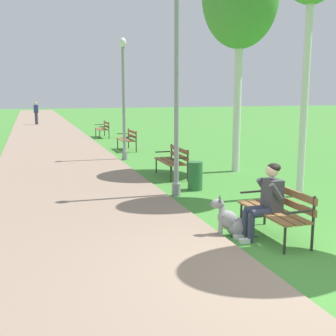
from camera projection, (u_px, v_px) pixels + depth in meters
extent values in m
plane|color=#478E38|center=(284.00, 274.00, 5.65)|extent=(120.00, 120.00, 0.00)
cube|color=gray|center=(45.00, 129.00, 27.47)|extent=(4.05, 60.00, 0.04)
cube|color=olive|center=(263.00, 213.00, 6.93)|extent=(0.14, 1.50, 0.04)
cube|color=olive|center=(272.00, 212.00, 6.98)|extent=(0.14, 1.50, 0.04)
cube|color=olive|center=(282.00, 211.00, 7.03)|extent=(0.14, 1.50, 0.04)
cube|color=olive|center=(287.00, 202.00, 7.04)|extent=(0.04, 1.50, 0.11)
cube|color=olive|center=(288.00, 191.00, 7.01)|extent=(0.04, 1.50, 0.11)
cylinder|color=#2D2B28|center=(241.00, 215.00, 7.61)|extent=(0.04, 0.04, 0.45)
cylinder|color=#2D2B28|center=(265.00, 202.00, 7.72)|extent=(0.04, 0.04, 0.85)
cube|color=#2D2B28|center=(252.00, 192.00, 7.60)|extent=(0.45, 0.04, 0.03)
cylinder|color=#2D2B28|center=(285.00, 240.00, 6.31)|extent=(0.04, 0.04, 0.45)
cylinder|color=#2D2B28|center=(313.00, 224.00, 6.42)|extent=(0.04, 0.04, 0.85)
cube|color=#2D2B28|center=(298.00, 212.00, 6.30)|extent=(0.45, 0.04, 0.03)
cube|color=olive|center=(164.00, 162.00, 11.99)|extent=(0.14, 1.50, 0.04)
cube|color=olive|center=(170.00, 161.00, 12.04)|extent=(0.14, 1.50, 0.04)
cube|color=olive|center=(176.00, 161.00, 12.10)|extent=(0.14, 1.50, 0.04)
cube|color=olive|center=(179.00, 156.00, 12.10)|extent=(0.04, 1.50, 0.11)
cube|color=olive|center=(179.00, 150.00, 12.07)|extent=(0.04, 1.50, 0.11)
cylinder|color=#2D2B28|center=(156.00, 166.00, 12.67)|extent=(0.04, 0.04, 0.45)
cylinder|color=#2D2B28|center=(172.00, 158.00, 12.78)|extent=(0.04, 0.04, 0.85)
cube|color=#2D2B28|center=(163.00, 152.00, 12.66)|extent=(0.45, 0.04, 0.03)
cylinder|color=#2D2B28|center=(171.00, 174.00, 11.38)|extent=(0.04, 0.04, 0.45)
cylinder|color=#2D2B28|center=(188.00, 166.00, 11.49)|extent=(0.04, 0.04, 0.85)
cube|color=#2D2B28|center=(178.00, 159.00, 11.37)|extent=(0.45, 0.04, 0.03)
cube|color=olive|center=(121.00, 140.00, 17.48)|extent=(0.14, 1.50, 0.04)
cube|color=olive|center=(126.00, 140.00, 17.54)|extent=(0.14, 1.50, 0.04)
cube|color=olive|center=(130.00, 139.00, 17.59)|extent=(0.14, 1.50, 0.04)
cube|color=olive|center=(132.00, 136.00, 17.60)|extent=(0.04, 1.50, 0.11)
cube|color=olive|center=(132.00, 132.00, 17.56)|extent=(0.04, 1.50, 0.11)
cylinder|color=#2D2B28|center=(118.00, 143.00, 18.16)|extent=(0.04, 0.04, 0.45)
cylinder|color=#2D2B28|center=(129.00, 138.00, 18.27)|extent=(0.04, 0.04, 0.85)
cube|color=#2D2B28|center=(122.00, 134.00, 18.15)|extent=(0.45, 0.04, 0.03)
cylinder|color=#2D2B28|center=(124.00, 147.00, 16.87)|extent=(0.04, 0.04, 0.45)
cylinder|color=#2D2B28|center=(136.00, 142.00, 16.98)|extent=(0.04, 0.04, 0.85)
cube|color=#2D2B28|center=(129.00, 137.00, 16.86)|extent=(0.45, 0.04, 0.03)
cube|color=olive|center=(98.00, 129.00, 22.50)|extent=(0.14, 1.50, 0.04)
cube|color=olive|center=(101.00, 129.00, 22.55)|extent=(0.14, 1.50, 0.04)
cube|color=olive|center=(105.00, 129.00, 22.60)|extent=(0.14, 1.50, 0.04)
cube|color=olive|center=(107.00, 126.00, 22.61)|extent=(0.04, 1.50, 0.11)
cube|color=olive|center=(106.00, 123.00, 22.58)|extent=(0.04, 1.50, 0.11)
cylinder|color=#2D2B28|center=(96.00, 132.00, 23.18)|extent=(0.04, 0.04, 0.45)
cylinder|color=#2D2B28|center=(104.00, 128.00, 23.29)|extent=(0.04, 0.04, 0.85)
cube|color=#2D2B28|center=(99.00, 125.00, 23.17)|extent=(0.45, 0.04, 0.03)
cylinder|color=#2D2B28|center=(100.00, 135.00, 21.88)|extent=(0.04, 0.04, 0.45)
cylinder|color=#2D2B28|center=(109.00, 130.00, 21.99)|extent=(0.04, 0.04, 0.85)
cube|color=#2D2B28|center=(103.00, 127.00, 21.87)|extent=(0.45, 0.04, 0.03)
cylinder|color=#33384C|center=(257.00, 210.00, 7.03)|extent=(0.42, 0.14, 0.14)
cylinder|color=#33384C|center=(245.00, 225.00, 7.01)|extent=(0.11, 0.11, 0.47)
cube|color=silver|center=(240.00, 237.00, 7.02)|extent=(0.24, 0.09, 0.07)
cylinder|color=#33384C|center=(263.00, 213.00, 6.84)|extent=(0.42, 0.14, 0.14)
cylinder|color=#33384C|center=(251.00, 228.00, 6.82)|extent=(0.11, 0.11, 0.47)
cube|color=silver|center=(246.00, 241.00, 6.83)|extent=(0.24, 0.09, 0.07)
cube|color=#3F3F42|center=(272.00, 195.00, 6.95)|extent=(0.22, 0.36, 0.52)
cylinder|color=#3F3F42|center=(263.00, 186.00, 7.11)|extent=(0.25, 0.09, 0.30)
cylinder|color=#3F3F42|center=(276.00, 192.00, 6.73)|extent=(0.25, 0.09, 0.30)
sphere|color=beige|center=(272.00, 171.00, 6.88)|extent=(0.21, 0.21, 0.21)
ellipsoid|color=black|center=(274.00, 168.00, 6.88)|extent=(0.22, 0.23, 0.14)
ellipsoid|color=gray|center=(237.00, 227.00, 7.11)|extent=(0.43, 0.38, 0.32)
ellipsoid|color=gray|center=(229.00, 220.00, 7.09)|extent=(0.54, 0.38, 0.48)
ellipsoid|color=#595959|center=(232.00, 218.00, 7.08)|extent=(0.40, 0.30, 0.27)
cylinder|color=gray|center=(220.00, 224.00, 7.17)|extent=(0.06, 0.06, 0.38)
cylinder|color=gray|center=(221.00, 226.00, 7.05)|extent=(0.06, 0.06, 0.38)
cylinder|color=gray|center=(222.00, 211.00, 7.07)|extent=(0.16, 0.19, 0.19)
ellipsoid|color=gray|center=(217.00, 204.00, 7.05)|extent=(0.25, 0.21, 0.16)
cone|color=#595959|center=(211.00, 204.00, 7.05)|extent=(0.12, 0.12, 0.09)
cone|color=#595959|center=(220.00, 197.00, 7.08)|extent=(0.06, 0.06, 0.09)
cone|color=#595959|center=(220.00, 199.00, 6.99)|extent=(0.06, 0.06, 0.09)
cylinder|color=gray|center=(249.00, 235.00, 7.13)|extent=(0.28, 0.14, 0.04)
cylinder|color=gray|center=(176.00, 190.00, 9.89)|extent=(0.20, 0.20, 0.30)
cylinder|color=gray|center=(177.00, 99.00, 9.53)|extent=(0.11, 0.11, 4.45)
cylinder|color=gray|center=(125.00, 156.00, 15.16)|extent=(0.20, 0.20, 0.30)
cylinder|color=gray|center=(124.00, 104.00, 14.84)|extent=(0.11, 0.11, 3.91)
ellipsoid|color=silver|center=(123.00, 42.00, 14.48)|extent=(0.24, 0.24, 0.32)
cylinder|color=silver|center=(305.00, 92.00, 9.49)|extent=(0.16, 0.16, 4.76)
cylinder|color=silver|center=(237.00, 102.00, 12.63)|extent=(0.23, 0.23, 4.18)
cylinder|color=#2D6638|center=(195.00, 176.00, 10.47)|extent=(0.36, 0.36, 0.70)
cylinder|color=#383842|center=(36.00, 119.00, 31.13)|extent=(0.22, 0.22, 0.88)
cube|color=navy|center=(36.00, 109.00, 31.00)|extent=(0.32, 0.20, 0.56)
sphere|color=tan|center=(36.00, 104.00, 30.93)|extent=(0.20, 0.20, 0.20)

